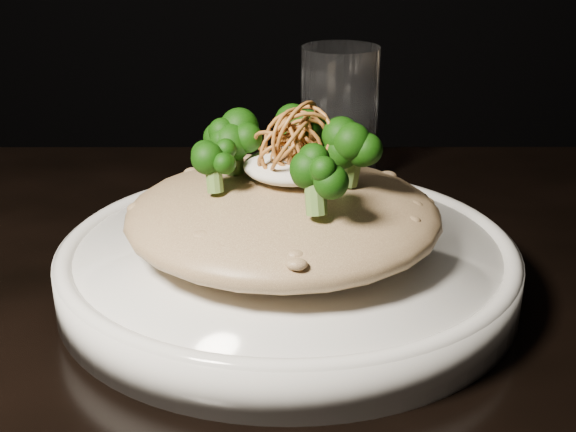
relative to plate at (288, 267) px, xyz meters
The scene contains 6 objects.
plate is the anchor object (origin of this frame).
risotto 0.04m from the plate, 151.18° to the right, with size 0.21×0.21×0.05m, color brown.
broccoli 0.09m from the plate, 122.10° to the right, with size 0.14×0.14×0.05m, color black, non-canonical shape.
cheese 0.07m from the plate, 62.25° to the left, with size 0.07×0.07×0.02m, color white.
shallots 0.10m from the plate, 14.96° to the left, with size 0.07×0.07×0.04m, color brown, non-canonical shape.
drinking_glass 0.24m from the plate, 78.00° to the left, with size 0.07×0.07×0.13m, color silver.
Camera 1 is at (-0.02, -0.44, 1.01)m, focal length 50.00 mm.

